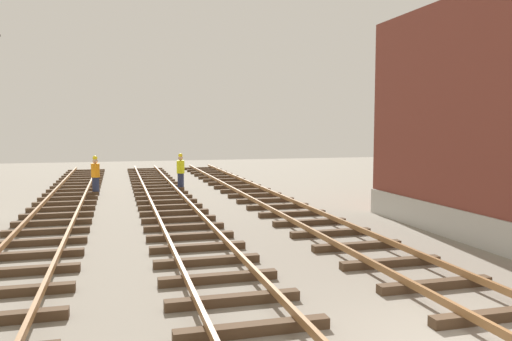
% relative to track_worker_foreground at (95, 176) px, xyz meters
% --- Properties ---
extents(track_worker_foreground, '(0.40, 0.40, 1.87)m').
position_rel_track_worker_foreground_xyz_m(track_worker_foreground, '(0.00, 0.00, 0.00)').
color(track_worker_foreground, '#262D4C').
rests_on(track_worker_foreground, ground).
extents(track_worker_distant, '(0.40, 0.40, 1.87)m').
position_rel_track_worker_foreground_xyz_m(track_worker_distant, '(4.12, 1.01, 0.00)').
color(track_worker_distant, '#262D4C').
rests_on(track_worker_distant, ground).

